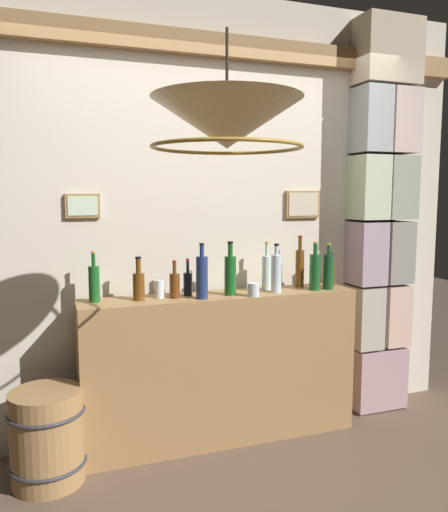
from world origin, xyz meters
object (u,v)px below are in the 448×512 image
at_px(liquor_bottle_rye, 230,274).
at_px(liquor_bottle_tequila, 267,271).
at_px(liquor_bottle_vodka, 328,271).
at_px(wooden_barrel, 47,437).
at_px(liquor_bottle_brandy, 94,283).
at_px(liquor_bottle_gin, 276,273).
at_px(glass_tumbler_highball, 159,289).
at_px(liquor_bottle_port, 175,285).
at_px(liquor_bottle_sherry, 202,276).
at_px(liquor_bottle_rum, 315,271).
at_px(liquor_bottle_bourbon, 300,267).
at_px(pendant_lamp, 227,125).
at_px(liquor_bottle_vermouth, 188,283).
at_px(glass_tumbler_rocks, 253,290).
at_px(liquor_bottle_mezcal, 139,284).
at_px(liquor_bottle_amaro, 330,275).

bearing_deg(liquor_bottle_rye, liquor_bottle_tequila, 17.21).
height_order(liquor_bottle_vodka, wooden_barrel, liquor_bottle_vodka).
relative_size(liquor_bottle_tequila, liquor_bottle_brandy, 1.06).
xyz_separation_m(liquor_bottle_gin, glass_tumbler_highball, (-0.74, 0.09, -0.08)).
relative_size(liquor_bottle_port, glass_tumbler_highball, 2.12).
bearing_deg(liquor_bottle_rye, liquor_bottle_vodka, -2.83).
height_order(liquor_bottle_gin, liquor_bottle_port, liquor_bottle_gin).
bearing_deg(liquor_bottle_sherry, liquor_bottle_rum, 1.23).
xyz_separation_m(liquor_bottle_brandy, wooden_barrel, (-0.29, -0.20, -0.80)).
distance_m(liquor_bottle_tequila, liquor_bottle_port, 0.64).
bearing_deg(liquor_bottle_vodka, liquor_bottle_bourbon, 134.37).
relative_size(liquor_bottle_bourbon, pendant_lamp, 0.56).
bearing_deg(glass_tumbler_highball, liquor_bottle_gin, -6.59).
bearing_deg(liquor_bottle_brandy, liquor_bottle_vermouth, -0.20).
relative_size(liquor_bottle_tequila, liquor_bottle_vodka, 1.03).
height_order(liquor_bottle_tequila, glass_tumbler_rocks, liquor_bottle_tequila).
relative_size(liquor_bottle_tequila, liquor_bottle_mezcal, 1.22).
distance_m(liquor_bottle_mezcal, wooden_barrel, 0.97).
bearing_deg(liquor_bottle_rye, liquor_bottle_mezcal, 176.07).
relative_size(liquor_bottle_brandy, liquor_bottle_amaro, 1.25).
bearing_deg(liquor_bottle_port, liquor_bottle_vodka, -3.37).
bearing_deg(liquor_bottle_gin, liquor_bottle_tequila, 96.73).
bearing_deg(liquor_bottle_vodka, pendant_lamp, -138.74).
xyz_separation_m(liquor_bottle_vodka, pendant_lamp, (-1.05, -0.92, 0.78)).
relative_size(liquor_bottle_gin, liquor_bottle_brandy, 1.06).
height_order(liquor_bottle_port, pendant_lamp, pendant_lamp).
distance_m(liquor_bottle_port, liquor_bottle_rum, 0.94).
relative_size(liquor_bottle_mezcal, liquor_bottle_vermouth, 1.13).
height_order(liquor_bottle_port, liquor_bottle_rum, liquor_bottle_rum).
bearing_deg(pendant_lamp, liquor_bottle_rum, 44.11).
relative_size(liquor_bottle_sherry, pendant_lamp, 0.54).
distance_m(liquor_bottle_vodka, pendant_lamp, 1.60).
height_order(liquor_bottle_tequila, liquor_bottle_rye, liquor_bottle_rye).
distance_m(liquor_bottle_gin, pendant_lamp, 1.38).
distance_m(liquor_bottle_vodka, liquor_bottle_amaro, 0.10).
distance_m(liquor_bottle_tequila, liquor_bottle_vermouth, 0.55).
height_order(liquor_bottle_brandy, liquor_bottle_rye, liquor_bottle_rye).
bearing_deg(liquor_bottle_vermouth, liquor_bottle_vodka, -6.20).
height_order(liquor_bottle_bourbon, glass_tumbler_highball, liquor_bottle_bourbon).
relative_size(liquor_bottle_brandy, glass_tumbler_rocks, 3.61).
bearing_deg(glass_tumbler_rocks, liquor_bottle_gin, 18.87).
relative_size(liquor_bottle_rye, glass_tumbler_rocks, 4.07).
bearing_deg(liquor_bottle_gin, liquor_bottle_bourbon, 29.11).
bearing_deg(liquor_bottle_vodka, glass_tumbler_rocks, -174.28).
distance_m(liquor_bottle_amaro, liquor_bottle_bourbon, 0.21).
bearing_deg(liquor_bottle_rum, liquor_bottle_gin, 178.72).
bearing_deg(liquor_bottle_brandy, liquor_bottle_vodka, -3.95).
bearing_deg(wooden_barrel, liquor_bottle_sherry, 4.82).
relative_size(liquor_bottle_brandy, liquor_bottle_bourbon, 0.85).
relative_size(liquor_bottle_tequila, pendant_lamp, 0.51).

